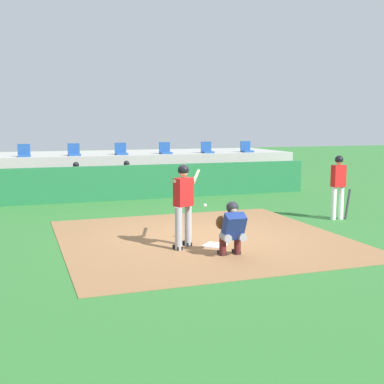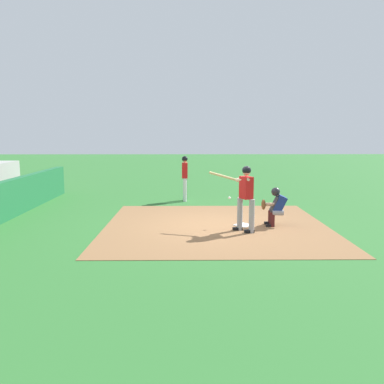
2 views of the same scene
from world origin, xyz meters
name	(u,v)px [view 1 (image 1 of 2)]	position (x,y,z in m)	size (l,w,h in m)	color
ground_plane	(202,238)	(0.00, 0.00, 0.00)	(80.00, 80.00, 0.00)	#2D6B2D
dirt_infield	(202,238)	(0.00, 0.00, 0.01)	(6.40, 6.40, 0.01)	olive
home_plate	(215,245)	(0.00, -0.80, 0.02)	(0.44, 0.44, 0.02)	white
batter_at_plate	(184,200)	(-0.68, -0.73, 1.04)	(0.95, 1.19, 1.80)	#99999E
catcher_crouched	(232,227)	(0.00, -1.70, 0.61)	(0.49, 1.70, 1.13)	gray
on_deck_batter	(339,183)	(4.37, 0.93, 1.02)	(0.58, 0.23, 1.79)	silver
dugout_wall	(138,182)	(0.00, 6.50, 0.60)	(13.00, 0.30, 1.20)	#1E6638
dugout_bench	(132,189)	(0.00, 7.50, 0.23)	(11.80, 0.44, 0.45)	olive
dugout_player_0	(77,180)	(-2.01, 7.34, 0.67)	(0.49, 0.70, 1.30)	#939399
dugout_player_1	(128,178)	(-0.18, 7.34, 0.67)	(0.49, 0.70, 1.30)	#939399
stands_platform	(114,169)	(0.00, 10.90, 0.70)	(15.00, 4.40, 1.40)	#9E9E99
stadium_seat_1	(24,153)	(-3.71, 9.38, 1.53)	(0.46, 0.46, 0.48)	#1E478C
stadium_seat_2	(74,152)	(-1.86, 9.38, 1.53)	(0.46, 0.46, 0.48)	#1E478C
stadium_seat_3	(121,151)	(0.00, 9.38, 1.53)	(0.46, 0.46, 0.48)	#1E478C
stadium_seat_4	(165,151)	(1.86, 9.38, 1.53)	(0.46, 0.46, 0.48)	#1E478C
stadium_seat_5	(207,150)	(3.71, 9.38, 1.53)	(0.46, 0.46, 0.48)	#1E478C
stadium_seat_6	(247,149)	(5.57, 9.38, 1.53)	(0.46, 0.46, 0.48)	#1E478C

